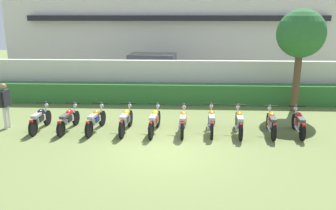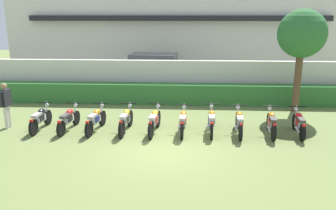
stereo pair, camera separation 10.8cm
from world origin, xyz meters
The scene contains 17 objects.
ground centered at (0.00, 0.00, 0.00)m, with size 60.00×60.00×0.00m, color olive.
building centered at (0.00, 16.87, 3.70)m, with size 24.11×6.50×7.40m.
compound_wall centered at (0.00, 6.59, 1.00)m, with size 22.91×0.30×2.00m, color silver.
hedge_row centered at (0.00, 5.89, 0.48)m, with size 18.32×0.70×0.97m, color #337033.
parked_car centered at (-1.18, 10.24, 0.94)m, with size 4.67×2.46×1.89m.
tree_near_inspector centered at (5.50, 4.93, 3.33)m, with size 2.04×2.04×4.41m.
motorcycle_in_row_0 centered at (-4.73, 1.77, 0.44)m, with size 0.60×1.83×0.95m.
motorcycle_in_row_1 centered at (-3.67, 1.78, 0.44)m, with size 0.60×1.90×0.94m.
motorcycle_in_row_2 centered at (-2.64, 1.75, 0.44)m, with size 0.60×1.92×0.95m.
motorcycle_in_row_3 centered at (-1.52, 1.74, 0.46)m, with size 0.60×1.94×0.97m.
motorcycle_in_row_4 centered at (-0.47, 1.71, 0.46)m, with size 0.60×1.96×0.97m.
motorcycle_in_row_5 centered at (0.56, 1.69, 0.45)m, with size 0.60×1.84×0.97m.
motorcycle_in_row_6 centered at (1.59, 1.82, 0.45)m, with size 0.60×1.96×0.97m.
motorcycle_in_row_7 centered at (2.56, 1.71, 0.46)m, with size 0.60×1.96×0.97m.
motorcycle_in_row_8 centered at (3.70, 1.68, 0.45)m, with size 0.60×1.83×0.97m.
motorcycle_in_row_9 centered at (4.68, 1.75, 0.44)m, with size 0.60×1.81×0.95m.
inspector_person centered at (-6.08, 1.95, 1.03)m, with size 0.23×0.69×1.73m.
Camera 1 is at (0.58, -10.06, 4.20)m, focal length 36.59 mm.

